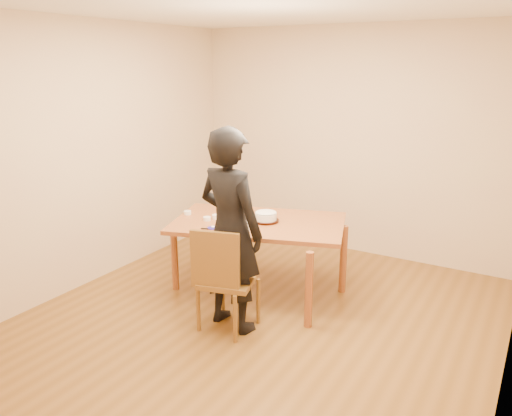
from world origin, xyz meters
The scene contains 16 objects.
room_shell centered at (0.00, 0.34, 1.35)m, with size 4.00×4.50×2.70m.
dining_table centered at (-0.33, 0.63, 0.73)m, with size 1.67×0.99×0.04m, color brown.
dining_chair centered at (-0.18, -0.15, 0.45)m, with size 0.45×0.45×0.04m, color brown.
cake_plate centered at (-0.26, 0.65, 0.76)m, with size 0.26×0.26×0.02m, color #AD280B.
cake centered at (-0.26, 0.65, 0.80)m, with size 0.21×0.21×0.07m, color white.
frosting_dome centered at (-0.26, 0.65, 0.85)m, with size 0.21×0.21×0.03m, color white.
frosting_tub centered at (-0.29, 0.30, 0.80)m, with size 0.10×0.10×0.09m, color white.
frosting_lid centered at (-0.59, 0.21, 0.76)m, with size 0.11×0.11×0.01m, color #221799.
frosting_dollop centered at (-0.59, 0.21, 0.77)m, with size 0.04×0.04×0.02m, color white.
ramekin_green centered at (-0.79, 0.39, 0.77)m, with size 0.08×0.08×0.04m, color white.
ramekin_yellow centered at (-0.74, 0.48, 0.77)m, with size 0.09×0.09×0.04m, color white.
ramekin_multi centered at (-1.08, 0.45, 0.77)m, with size 0.08×0.08×0.04m, color white.
candy_box_pink centered at (-0.91, 0.88, 0.76)m, with size 0.13×0.07×0.02m, color #D7329E.
candy_box_green centered at (-0.91, 0.88, 0.78)m, with size 0.12×0.06×0.02m, color green.
spatula centered at (-0.59, 0.17, 0.76)m, with size 0.18×0.02×0.01m, color black.
person centered at (-0.18, -0.10, 0.89)m, with size 0.65×0.43×1.78m, color black.
Camera 1 is at (2.06, -3.45, 2.26)m, focal length 35.00 mm.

